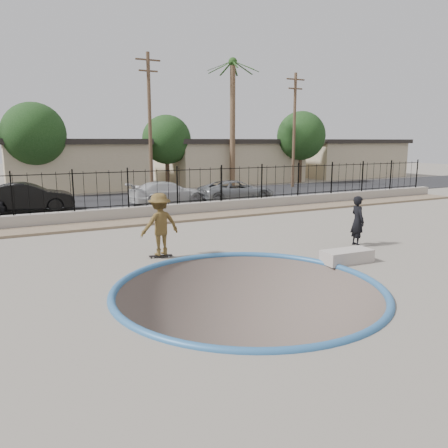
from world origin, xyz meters
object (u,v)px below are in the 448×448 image
car_c (167,193)px  car_d (237,191)px  skateboard (161,256)px  concrete_ledge (347,256)px  car_b (28,197)px  skater (160,227)px  videographer (358,221)px

car_c → car_d: 4.33m
car_d → skateboard: bearing=145.1°
car_c → car_d: bearing=-107.6°
concrete_ledge → car_d: (3.65, 13.65, 0.49)m
car_b → concrete_ledge: bearing=-147.1°
skateboard → concrete_ledge: bearing=-20.7°
car_c → car_d: (4.24, -0.88, -0.02)m
car_c → car_b: bearing=79.0°
skater → videographer: size_ratio=1.11×
skateboard → car_d: size_ratio=0.16×
skateboard → skater: bearing=116.6°
concrete_ledge → car_c: 14.55m
car_b → car_d: 11.90m
skateboard → videographer: bearing=-1.4°
concrete_ledge → car_d: bearing=75.0°
concrete_ledge → videographer: bearing=39.2°
skater → concrete_ledge: bearing=139.6°
concrete_ledge → car_d: car_d is taller
skater → car_c: bearing=-118.3°
car_b → videographer: bearing=-139.0°
concrete_ledge → car_d: 14.14m
skater → car_b: 12.38m
car_d → car_b: bearing=87.2°
videographer → car_c: videographer is taller
skater → skateboard: bearing=96.9°
concrete_ledge → car_b: 17.27m
videographer → concrete_ledge: 2.54m
car_c → videographer: bearing=-175.0°
car_b → skater: bearing=-160.3°
videographer → car_d: videographer is taller
videographer → car_d: size_ratio=0.38×
skater → car_b: size_ratio=0.43×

